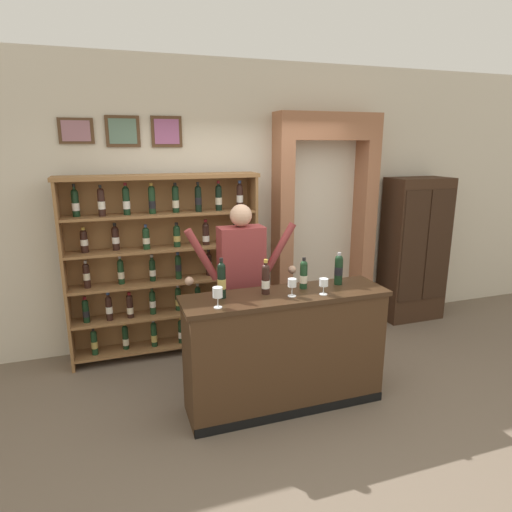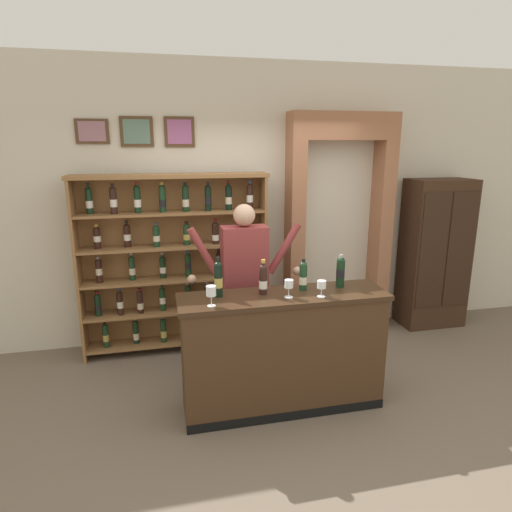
{
  "view_description": "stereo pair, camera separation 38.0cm",
  "coord_description": "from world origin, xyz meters",
  "px_view_note": "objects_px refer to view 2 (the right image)",
  "views": [
    {
      "loc": [
        -1.33,
        -3.23,
        2.25
      ],
      "look_at": [
        -0.15,
        0.26,
        1.31
      ],
      "focal_mm": 30.96,
      "sensor_mm": 36.0,
      "label": 1
    },
    {
      "loc": [
        -0.97,
        -3.33,
        2.25
      ],
      "look_at": [
        -0.15,
        0.26,
        1.31
      ],
      "focal_mm": 30.96,
      "sensor_mm": 36.0,
      "label": 2
    }
  ],
  "objects_px": {
    "tasting_bottle_super_tuscan": "(263,279)",
    "wine_glass_left": "(211,292)",
    "wine_glass_spare": "(322,285)",
    "tasting_bottle_prosecco": "(303,276)",
    "tasting_bottle_riserva": "(340,271)",
    "side_cabinet": "(435,254)",
    "tasting_bottle_grappa": "(218,279)",
    "shopkeeper": "(245,273)",
    "wine_shelf": "(174,258)",
    "tasting_counter": "(283,352)",
    "wine_glass_right": "(289,285)"
  },
  "relations": [
    {
      "from": "wine_shelf",
      "to": "wine_glass_spare",
      "type": "xyz_separation_m",
      "value": [
        1.12,
        -1.49,
        0.09
      ]
    },
    {
      "from": "shopkeeper",
      "to": "wine_glass_spare",
      "type": "relative_size",
      "value": 12.47
    },
    {
      "from": "shopkeeper",
      "to": "wine_glass_left",
      "type": "distance_m",
      "value": 0.82
    },
    {
      "from": "side_cabinet",
      "to": "tasting_bottle_grappa",
      "type": "height_order",
      "value": "side_cabinet"
    },
    {
      "from": "tasting_counter",
      "to": "wine_glass_right",
      "type": "relative_size",
      "value": 11.72
    },
    {
      "from": "wine_glass_left",
      "to": "wine_glass_right",
      "type": "relative_size",
      "value": 1.09
    },
    {
      "from": "wine_glass_left",
      "to": "shopkeeper",
      "type": "bearing_deg",
      "value": 60.42
    },
    {
      "from": "tasting_bottle_super_tuscan",
      "to": "side_cabinet",
      "type": "bearing_deg",
      "value": 27.54
    },
    {
      "from": "tasting_bottle_prosecco",
      "to": "wine_glass_spare",
      "type": "height_order",
      "value": "tasting_bottle_prosecco"
    },
    {
      "from": "tasting_bottle_super_tuscan",
      "to": "wine_glass_spare",
      "type": "relative_size",
      "value": 2.15
    },
    {
      "from": "wine_shelf",
      "to": "tasting_bottle_prosecco",
      "type": "xyz_separation_m",
      "value": [
        1.03,
        -1.29,
        0.12
      ]
    },
    {
      "from": "shopkeeper",
      "to": "tasting_bottle_prosecco",
      "type": "relative_size",
      "value": 6.25
    },
    {
      "from": "tasting_counter",
      "to": "tasting_bottle_riserva",
      "type": "distance_m",
      "value": 0.86
    },
    {
      "from": "wine_shelf",
      "to": "shopkeeper",
      "type": "height_order",
      "value": "wine_shelf"
    },
    {
      "from": "tasting_bottle_prosecco",
      "to": "tasting_bottle_riserva",
      "type": "relative_size",
      "value": 0.95
    },
    {
      "from": "side_cabinet",
      "to": "tasting_bottle_prosecco",
      "type": "distance_m",
      "value": 2.53
    },
    {
      "from": "wine_glass_spare",
      "to": "tasting_bottle_riserva",
      "type": "bearing_deg",
      "value": 39.58
    },
    {
      "from": "shopkeeper",
      "to": "tasting_bottle_riserva",
      "type": "height_order",
      "value": "shopkeeper"
    },
    {
      "from": "tasting_bottle_super_tuscan",
      "to": "wine_glass_left",
      "type": "bearing_deg",
      "value": -157.55
    },
    {
      "from": "shopkeeper",
      "to": "tasting_bottle_grappa",
      "type": "distance_m",
      "value": 0.61
    },
    {
      "from": "tasting_bottle_grappa",
      "to": "wine_glass_spare",
      "type": "relative_size",
      "value": 2.42
    },
    {
      "from": "tasting_bottle_grappa",
      "to": "wine_glass_right",
      "type": "bearing_deg",
      "value": -15.27
    },
    {
      "from": "shopkeeper",
      "to": "tasting_bottle_riserva",
      "type": "bearing_deg",
      "value": -33.14
    },
    {
      "from": "wine_shelf",
      "to": "wine_glass_right",
      "type": "bearing_deg",
      "value": -59.48
    },
    {
      "from": "side_cabinet",
      "to": "tasting_bottle_prosecco",
      "type": "xyz_separation_m",
      "value": [
        -2.17,
        -1.29,
        0.24
      ]
    },
    {
      "from": "tasting_bottle_riserva",
      "to": "side_cabinet",
      "type": "bearing_deg",
      "value": 35.07
    },
    {
      "from": "tasting_bottle_super_tuscan",
      "to": "wine_glass_left",
      "type": "xyz_separation_m",
      "value": [
        -0.46,
        -0.19,
        -0.01
      ]
    },
    {
      "from": "tasting_bottle_prosecco",
      "to": "wine_glass_spare",
      "type": "bearing_deg",
      "value": -65.99
    },
    {
      "from": "side_cabinet",
      "to": "tasting_bottle_riserva",
      "type": "distance_m",
      "value": 2.25
    },
    {
      "from": "shopkeeper",
      "to": "tasting_bottle_super_tuscan",
      "type": "distance_m",
      "value": 0.54
    },
    {
      "from": "tasting_bottle_super_tuscan",
      "to": "tasting_bottle_riserva",
      "type": "bearing_deg",
      "value": 2.87
    },
    {
      "from": "tasting_bottle_riserva",
      "to": "wine_glass_left",
      "type": "relative_size",
      "value": 1.77
    },
    {
      "from": "side_cabinet",
      "to": "wine_glass_spare",
      "type": "relative_size",
      "value": 13.34
    },
    {
      "from": "tasting_bottle_grappa",
      "to": "wine_glass_left",
      "type": "distance_m",
      "value": 0.23
    },
    {
      "from": "tasting_counter",
      "to": "tasting_bottle_super_tuscan",
      "type": "distance_m",
      "value": 0.67
    },
    {
      "from": "shopkeeper",
      "to": "tasting_bottle_prosecco",
      "type": "bearing_deg",
      "value": -50.58
    },
    {
      "from": "tasting_bottle_prosecco",
      "to": "wine_glass_left",
      "type": "height_order",
      "value": "tasting_bottle_prosecco"
    },
    {
      "from": "wine_shelf",
      "to": "tasting_bottle_grappa",
      "type": "height_order",
      "value": "wine_shelf"
    },
    {
      "from": "side_cabinet",
      "to": "wine_glass_right",
      "type": "distance_m",
      "value": 2.76
    },
    {
      "from": "wine_shelf",
      "to": "wine_glass_right",
      "type": "distance_m",
      "value": 1.68
    },
    {
      "from": "tasting_bottle_super_tuscan",
      "to": "shopkeeper",
      "type": "bearing_deg",
      "value": 95.53
    },
    {
      "from": "tasting_bottle_super_tuscan",
      "to": "wine_glass_right",
      "type": "distance_m",
      "value": 0.23
    },
    {
      "from": "tasting_bottle_super_tuscan",
      "to": "wine_glass_spare",
      "type": "height_order",
      "value": "tasting_bottle_super_tuscan"
    },
    {
      "from": "wine_shelf",
      "to": "tasting_bottle_grappa",
      "type": "xyz_separation_m",
      "value": [
        0.3,
        -1.3,
        0.14
      ]
    },
    {
      "from": "tasting_counter",
      "to": "tasting_bottle_grappa",
      "type": "distance_m",
      "value": 0.86
    },
    {
      "from": "tasting_bottle_grappa",
      "to": "wine_glass_left",
      "type": "height_order",
      "value": "tasting_bottle_grappa"
    },
    {
      "from": "tasting_bottle_prosecco",
      "to": "wine_glass_spare",
      "type": "xyz_separation_m",
      "value": [
        0.09,
        -0.2,
        -0.03
      ]
    },
    {
      "from": "shopkeeper",
      "to": "tasting_bottle_grappa",
      "type": "xyz_separation_m",
      "value": [
        -0.32,
        -0.5,
        0.12
      ]
    },
    {
      "from": "wine_shelf",
      "to": "tasting_bottle_super_tuscan",
      "type": "xyz_separation_m",
      "value": [
        0.67,
        -1.32,
        0.12
      ]
    },
    {
      "from": "side_cabinet",
      "to": "tasting_bottle_riserva",
      "type": "relative_size",
      "value": 6.35
    }
  ]
}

